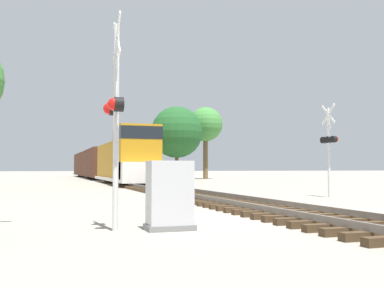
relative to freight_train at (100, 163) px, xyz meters
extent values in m
plane|color=gray|center=(0.00, -41.49, -1.88)|extent=(400.00, 400.00, 0.00)
cube|color=#42301E|center=(0.00, -45.39, -1.80)|extent=(2.60, 0.22, 0.16)
cube|color=#42301E|center=(0.00, -44.79, -1.80)|extent=(2.60, 0.22, 0.16)
cube|color=#42301E|center=(0.00, -44.19, -1.80)|extent=(2.60, 0.22, 0.16)
cube|color=#42301E|center=(0.00, -43.59, -1.80)|extent=(2.60, 0.22, 0.16)
cube|color=#42301E|center=(0.00, -42.99, -1.80)|extent=(2.60, 0.22, 0.16)
cube|color=#42301E|center=(0.00, -42.39, -1.80)|extent=(2.60, 0.22, 0.16)
cube|color=#42301E|center=(0.00, -41.79, -1.80)|extent=(2.60, 0.22, 0.16)
cube|color=#42301E|center=(0.00, -41.19, -1.80)|extent=(2.60, 0.22, 0.16)
cube|color=#42301E|center=(0.00, -40.59, -1.80)|extent=(2.60, 0.22, 0.16)
cube|color=#42301E|center=(0.00, -39.99, -1.80)|extent=(2.60, 0.22, 0.16)
cube|color=#42301E|center=(0.00, -39.39, -1.80)|extent=(2.60, 0.22, 0.16)
cube|color=#42301E|center=(0.00, -38.79, -1.80)|extent=(2.60, 0.22, 0.16)
cube|color=#42301E|center=(0.00, -38.19, -1.80)|extent=(2.60, 0.22, 0.16)
cube|color=#42301E|center=(0.00, -37.59, -1.80)|extent=(2.60, 0.22, 0.16)
cube|color=#42301E|center=(0.00, -36.99, -1.80)|extent=(2.60, 0.22, 0.16)
cube|color=#42301E|center=(0.00, -36.39, -1.80)|extent=(2.60, 0.22, 0.16)
cube|color=#42301E|center=(0.00, -35.79, -1.80)|extent=(2.60, 0.22, 0.16)
cube|color=#42301E|center=(0.00, -35.19, -1.80)|extent=(2.60, 0.22, 0.16)
cube|color=#42301E|center=(0.00, -34.59, -1.80)|extent=(2.60, 0.22, 0.16)
cube|color=#42301E|center=(0.00, -33.99, -1.80)|extent=(2.60, 0.22, 0.16)
cube|color=#42301E|center=(0.00, -33.39, -1.80)|extent=(2.60, 0.22, 0.16)
cube|color=#42301E|center=(0.00, -32.79, -1.80)|extent=(2.60, 0.22, 0.16)
cube|color=#42301E|center=(0.00, -32.19, -1.80)|extent=(2.60, 0.22, 0.16)
cube|color=#42301E|center=(0.00, -31.59, -1.80)|extent=(2.60, 0.22, 0.16)
cube|color=#42301E|center=(0.00, -30.99, -1.80)|extent=(2.60, 0.22, 0.16)
cube|color=#42301E|center=(0.00, -30.39, -1.80)|extent=(2.60, 0.22, 0.16)
cube|color=#42301E|center=(0.00, -29.79, -1.80)|extent=(2.60, 0.22, 0.16)
cube|color=#42301E|center=(0.00, -29.19, -1.80)|extent=(2.60, 0.22, 0.16)
cube|color=#42301E|center=(0.00, -28.59, -1.80)|extent=(2.60, 0.22, 0.16)
cube|color=#42301E|center=(0.00, -27.99, -1.80)|extent=(2.60, 0.22, 0.16)
cube|color=#42301E|center=(0.00, -27.39, -1.80)|extent=(2.60, 0.22, 0.16)
cube|color=#42301E|center=(0.00, -26.79, -1.80)|extent=(2.60, 0.22, 0.16)
cube|color=#42301E|center=(0.00, -26.19, -1.80)|extent=(2.60, 0.22, 0.16)
cube|color=#42301E|center=(0.00, -25.59, -1.80)|extent=(2.60, 0.22, 0.16)
cube|color=#42301E|center=(0.00, -24.99, -1.80)|extent=(2.60, 0.22, 0.16)
cube|color=#42301E|center=(0.00, -24.39, -1.80)|extent=(2.60, 0.22, 0.16)
cube|color=#42301E|center=(0.00, -23.79, -1.80)|extent=(2.60, 0.22, 0.16)
cube|color=#42301E|center=(0.00, -23.19, -1.80)|extent=(2.60, 0.22, 0.16)
cube|color=#42301E|center=(0.00, -22.59, -1.80)|extent=(2.60, 0.22, 0.16)
cube|color=#42301E|center=(0.00, -21.99, -1.80)|extent=(2.60, 0.22, 0.16)
cube|color=slate|center=(-0.72, -41.49, -1.65)|extent=(0.07, 160.00, 0.15)
cube|color=slate|center=(0.72, -41.49, -1.65)|extent=(0.07, 160.00, 0.15)
cube|color=#B77A14|center=(0.00, -13.25, 0.00)|extent=(2.44, 11.29, 3.14)
cube|color=#B77A14|center=(0.00, -21.15, 0.44)|extent=(2.87, 3.55, 4.03)
cube|color=black|center=(0.00, -21.15, 1.86)|extent=(2.90, 3.58, 0.89)
cube|color=white|center=(0.00, -22.92, -0.87)|extent=(2.87, 1.61, 1.41)
cube|color=white|center=(0.00, -15.67, -1.45)|extent=(2.93, 15.80, 0.24)
cube|color=black|center=(0.00, -20.91, -1.38)|extent=(1.58, 2.20, 1.00)
cube|color=black|center=(0.00, -10.43, -1.38)|extent=(1.58, 2.20, 1.00)
cube|color=#4C2819|center=(0.00, 1.57, 0.06)|extent=(2.73, 14.49, 3.26)
cube|color=black|center=(0.00, -3.13, -1.43)|extent=(1.58, 2.20, 0.90)
cube|color=black|center=(0.00, 6.28, -1.43)|extent=(1.58, 2.20, 0.90)
cube|color=#4C2819|center=(0.00, 18.00, 0.06)|extent=(2.73, 14.49, 3.26)
cube|color=black|center=(0.00, 13.29, -1.43)|extent=(1.58, 2.20, 0.90)
cube|color=black|center=(0.00, 22.71, -1.43)|extent=(1.58, 2.20, 0.90)
cylinder|color=silver|center=(-4.90, -43.35, 0.30)|extent=(0.12, 0.12, 4.37)
cube|color=white|center=(-4.90, -43.35, 2.18)|extent=(0.03, 0.93, 0.93)
cube|color=white|center=(-4.90, -43.35, 2.18)|extent=(0.03, 0.93, 0.93)
cube|color=black|center=(-4.90, -43.35, 0.72)|extent=(0.06, 0.86, 0.06)
cylinder|color=black|center=(-4.90, -43.00, 0.72)|extent=(0.18, 0.30, 0.30)
sphere|color=red|center=(-5.00, -43.00, 0.72)|extent=(0.26, 0.26, 0.26)
cylinder|color=black|center=(-4.90, -43.70, 0.72)|extent=(0.18, 0.30, 0.30)
sphere|color=red|center=(-5.00, -43.70, 0.72)|extent=(0.26, 0.26, 0.26)
cube|color=white|center=(-4.90, -43.35, 1.63)|extent=(0.03, 0.32, 0.20)
cylinder|color=silver|center=(5.94, -35.46, 0.15)|extent=(0.12, 0.12, 4.06)
cube|color=white|center=(5.94, -35.46, 1.88)|extent=(0.09, 0.93, 0.93)
cube|color=white|center=(5.94, -35.46, 1.88)|extent=(0.09, 0.93, 0.93)
cube|color=black|center=(5.94, -35.46, 0.72)|extent=(0.12, 0.86, 0.06)
cylinder|color=black|center=(5.97, -35.81, 0.72)|extent=(0.20, 0.31, 0.30)
sphere|color=red|center=(6.07, -35.80, 0.72)|extent=(0.26, 0.26, 0.26)
cylinder|color=black|center=(5.94, -35.46, 0.72)|extent=(0.20, 0.31, 0.30)
sphere|color=red|center=(6.04, -35.45, 0.72)|extent=(0.26, 0.26, 0.26)
cylinder|color=black|center=(5.92, -35.11, 0.72)|extent=(0.20, 0.31, 0.30)
sphere|color=red|center=(6.02, -35.10, 0.72)|extent=(0.26, 0.26, 0.26)
cube|color=white|center=(5.94, -35.46, 1.33)|extent=(0.05, 0.32, 0.20)
cube|color=slate|center=(-3.78, -43.55, -1.82)|extent=(1.01, 0.64, 0.12)
cube|color=#BCBCBF|center=(-3.78, -43.55, -1.09)|extent=(0.92, 0.58, 1.34)
cylinder|color=brown|center=(7.68, -5.25, -0.09)|extent=(0.39, 0.39, 3.59)
sphere|color=#1E5123|center=(7.68, -5.25, 3.42)|extent=(5.71, 5.71, 5.71)
cylinder|color=brown|center=(12.65, -0.93, 0.85)|extent=(0.59, 0.59, 5.47)
sphere|color=#3D7F38|center=(12.65, -0.93, 4.86)|extent=(4.24, 4.24, 4.24)
camera|label=1|loc=(-6.35, -52.77, -0.58)|focal=42.00mm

